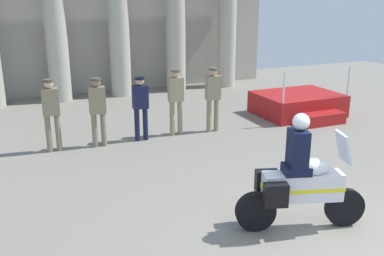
{
  "coord_description": "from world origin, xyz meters",
  "views": [
    {
      "loc": [
        -4.31,
        -4.32,
        3.58
      ],
      "look_at": [
        -1.02,
        3.33,
        1.02
      ],
      "focal_mm": 40.73,
      "sensor_mm": 36.0,
      "label": 1
    }
  ],
  "objects_px": {
    "officer_in_row_0": "(51,109)",
    "officer_in_row_3": "(176,97)",
    "officer_in_row_4": "(213,94)",
    "officer_in_row_1": "(98,107)",
    "motorcycle_with_rider": "(298,182)",
    "reviewing_stand": "(299,105)",
    "officer_in_row_2": "(141,103)"
  },
  "relations": [
    {
      "from": "officer_in_row_0",
      "to": "officer_in_row_1",
      "type": "relative_size",
      "value": 1.02
    },
    {
      "from": "officer_in_row_2",
      "to": "officer_in_row_4",
      "type": "height_order",
      "value": "officer_in_row_4"
    },
    {
      "from": "officer_in_row_4",
      "to": "motorcycle_with_rider",
      "type": "xyz_separation_m",
      "value": [
        -1.03,
        -5.16,
        -0.23
      ]
    },
    {
      "from": "reviewing_stand",
      "to": "motorcycle_with_rider",
      "type": "height_order",
      "value": "motorcycle_with_rider"
    },
    {
      "from": "officer_in_row_1",
      "to": "officer_in_row_0",
      "type": "bearing_deg",
      "value": -1.09
    },
    {
      "from": "officer_in_row_3",
      "to": "officer_in_row_4",
      "type": "relative_size",
      "value": 1.01
    },
    {
      "from": "officer_in_row_0",
      "to": "officer_in_row_3",
      "type": "height_order",
      "value": "officer_in_row_3"
    },
    {
      "from": "officer_in_row_1",
      "to": "officer_in_row_3",
      "type": "distance_m",
      "value": 2.06
    },
    {
      "from": "reviewing_stand",
      "to": "motorcycle_with_rider",
      "type": "distance_m",
      "value": 7.03
    },
    {
      "from": "reviewing_stand",
      "to": "officer_in_row_0",
      "type": "relative_size",
      "value": 1.41
    },
    {
      "from": "officer_in_row_1",
      "to": "motorcycle_with_rider",
      "type": "relative_size",
      "value": 0.84
    },
    {
      "from": "officer_in_row_0",
      "to": "officer_in_row_2",
      "type": "height_order",
      "value": "officer_in_row_0"
    },
    {
      "from": "reviewing_stand",
      "to": "officer_in_row_2",
      "type": "relative_size",
      "value": 1.5
    },
    {
      "from": "reviewing_stand",
      "to": "officer_in_row_2",
      "type": "xyz_separation_m",
      "value": [
        -5.17,
        -0.43,
        0.64
      ]
    },
    {
      "from": "officer_in_row_2",
      "to": "reviewing_stand",
      "type": "bearing_deg",
      "value": -172.34
    },
    {
      "from": "officer_in_row_1",
      "to": "motorcycle_with_rider",
      "type": "xyz_separation_m",
      "value": [
        2.05,
        -5.15,
        -0.2
      ]
    },
    {
      "from": "officer_in_row_0",
      "to": "officer_in_row_3",
      "type": "relative_size",
      "value": 0.99
    },
    {
      "from": "officer_in_row_0",
      "to": "officer_in_row_4",
      "type": "bearing_deg",
      "value": -177.91
    },
    {
      "from": "officer_in_row_3",
      "to": "officer_in_row_0",
      "type": "bearing_deg",
      "value": 3.61
    },
    {
      "from": "officer_in_row_4",
      "to": "officer_in_row_1",
      "type": "bearing_deg",
      "value": 3.19
    },
    {
      "from": "reviewing_stand",
      "to": "officer_in_row_0",
      "type": "height_order",
      "value": "officer_in_row_0"
    },
    {
      "from": "reviewing_stand",
      "to": "motorcycle_with_rider",
      "type": "xyz_separation_m",
      "value": [
        -4.2,
        -5.61,
        0.47
      ]
    },
    {
      "from": "officer_in_row_0",
      "to": "officer_in_row_1",
      "type": "bearing_deg",
      "value": 178.91
    },
    {
      "from": "motorcycle_with_rider",
      "to": "officer_in_row_1",
      "type": "bearing_deg",
      "value": 129.46
    },
    {
      "from": "reviewing_stand",
      "to": "officer_in_row_2",
      "type": "bearing_deg",
      "value": -175.28
    },
    {
      "from": "officer_in_row_2",
      "to": "officer_in_row_1",
      "type": "bearing_deg",
      "value": 5.04
    },
    {
      "from": "officer_in_row_0",
      "to": "officer_in_row_1",
      "type": "distance_m",
      "value": 1.06
    },
    {
      "from": "officer_in_row_1",
      "to": "officer_in_row_4",
      "type": "xyz_separation_m",
      "value": [
        3.08,
        0.01,
        0.03
      ]
    },
    {
      "from": "reviewing_stand",
      "to": "officer_in_row_4",
      "type": "bearing_deg",
      "value": -171.87
    },
    {
      "from": "officer_in_row_1",
      "to": "officer_in_row_3",
      "type": "height_order",
      "value": "officer_in_row_3"
    },
    {
      "from": "motorcycle_with_rider",
      "to": "officer_in_row_3",
      "type": "bearing_deg",
      "value": 107.64
    },
    {
      "from": "reviewing_stand",
      "to": "officer_in_row_3",
      "type": "distance_m",
      "value": 4.27
    }
  ]
}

